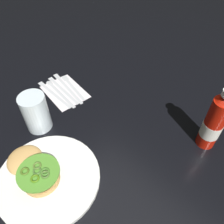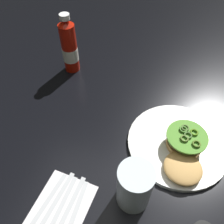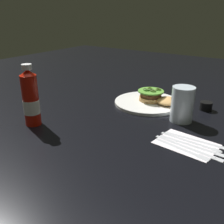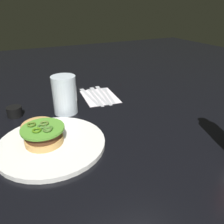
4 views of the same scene
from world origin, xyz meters
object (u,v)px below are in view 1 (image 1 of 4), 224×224
steak_knife (61,88)px  ketchup_bottle (214,123)px  butter_knife (66,85)px  spoon_utensil (56,89)px  water_glass (36,112)px  napkin (65,92)px  table_knife (52,92)px  burger_sandwich (34,170)px  fork_utensil (71,85)px  dinner_plate (49,179)px

steak_knife → ketchup_bottle: bearing=-162.5°
butter_knife → ketchup_bottle: bearing=-164.6°
spoon_utensil → ketchup_bottle: bearing=-160.9°
water_glass → spoon_utensil: water_glass is taller
spoon_utensil → napkin: bearing=-152.7°
table_knife → burger_sandwich: bearing=138.3°
burger_sandwich → spoon_utensil: size_ratio=0.93×
steak_knife → spoon_utensil: same height
table_knife → water_glass: bearing=131.5°
fork_utensil → spoon_utensil: (0.02, 0.06, 0.00)m
napkin → spoon_utensil: spoon_utensil is taller
napkin → fork_utensil: 0.04m
table_knife → dinner_plate: bearing=144.1°
burger_sandwich → butter_knife: burger_sandwich is taller
ketchup_bottle → table_knife: 0.59m
ketchup_bottle → butter_knife: (0.54, 0.15, -0.09)m
water_glass → napkin: 0.19m
fork_utensil → napkin: bearing=108.5°
butter_knife → burger_sandwich: bearing=131.0°
napkin → steak_knife: (0.03, -0.00, 0.00)m
water_glass → steak_knife: water_glass is taller
butter_knife → table_knife: (0.01, 0.06, 0.00)m
dinner_plate → spoon_utensil: (0.30, -0.24, -0.00)m
steak_knife → table_knife: 0.04m
steak_knife → butter_knife: bearing=-93.1°
ketchup_bottle → burger_sandwich: bearing=57.9°
ketchup_bottle → napkin: 0.55m
water_glass → butter_knife: bearing=-60.6°
water_glass → steak_knife: size_ratio=0.64×
fork_utensil → steak_knife: size_ratio=0.87×
napkin → butter_knife: 0.03m
burger_sandwich → napkin: bearing=-49.6°
dinner_plate → ketchup_bottle: (-0.24, -0.43, 0.09)m
dinner_plate → napkin: dinner_plate is taller
dinner_plate → butter_knife: (0.29, -0.28, -0.00)m
fork_utensil → ketchup_bottle: bearing=-166.1°
water_glass → fork_utensil: (0.09, -0.21, -0.06)m
dinner_plate → napkin: size_ratio=1.63×
water_glass → table_knife: (0.11, -0.12, -0.06)m
burger_sandwich → table_knife: 0.35m
burger_sandwich → water_glass: size_ratio=1.42×
dinner_plate → butter_knife: size_ratio=1.31×
ketchup_bottle → napkin: size_ratio=1.24×
burger_sandwich → steak_knife: size_ratio=0.91×
dinner_plate → burger_sandwich: bearing=25.7°
water_glass → butter_knife: size_ratio=0.60×
ketchup_bottle → napkin: (0.51, 0.17, -0.09)m
burger_sandwich → spoon_utensil: 0.37m
burger_sandwich → water_glass: bearing=-35.8°
fork_utensil → butter_knife: same height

